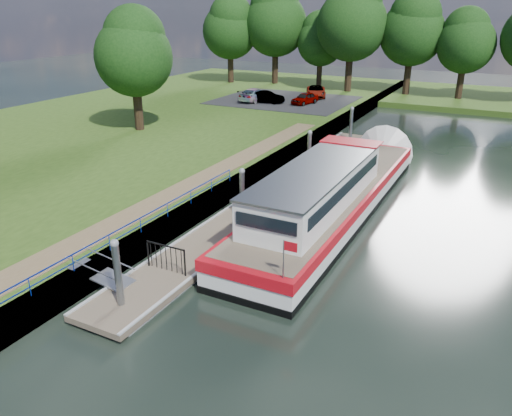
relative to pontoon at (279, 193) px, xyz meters
The scene contains 17 objects.
ground 13.00m from the pontoon, 90.00° to the right, with size 160.00×160.00×0.00m, color black.
riverbank 18.11m from the pontoon, behind, with size 32.00×90.00×0.78m, color #284413.
bank_edge 3.25m from the pontoon, 141.89° to the left, with size 1.10×90.00×0.78m, color #473D2D.
footpath 6.69m from the pontoon, 131.35° to the right, with size 1.60×40.00×0.05m, color brown.
carpark 27.32m from the pontoon, 113.75° to the left, with size 14.00×12.00×0.06m, color black.
blue_fence 10.43m from the pontoon, 105.38° to the right, with size 0.04×18.04×0.72m.
pontoon is the anchor object (origin of this frame).
mooring_piles 1.10m from the pontoon, ahead, with size 0.30×27.30×3.55m.
gangway 12.64m from the pontoon, 98.42° to the right, with size 2.58×1.00×0.92m.
gate_panel 10.84m from the pontoon, 90.00° to the right, with size 1.85×0.05×1.15m.
barge 3.77m from the pontoon, 10.75° to the right, with size 4.36×21.15×4.78m.
horizon_trees 36.55m from the pontoon, 92.58° to the left, with size 54.38×10.03×12.87m.
bank_tree_a 18.78m from the pontoon, 156.11° to the left, with size 6.12×6.12×9.72m.
car_a 25.09m from the pontoon, 108.85° to the left, with size 1.39×3.46×1.18m, color #999999.
car_b 25.52m from the pontoon, 117.86° to the left, with size 1.28×3.67×1.21m, color #999999.
car_c 26.65m from the pontoon, 120.37° to the left, with size 1.87×4.60×1.33m, color #999999.
car_d 29.57m from the pontoon, 106.96° to the left, with size 2.05×4.45×1.24m, color #999999.
Camera 1 is at (11.27, -11.83, 10.29)m, focal length 35.00 mm.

